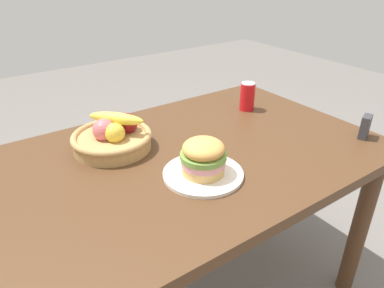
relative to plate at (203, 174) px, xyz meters
name	(u,v)px	position (x,y,z in m)	size (l,w,h in m)	color
dining_table	(189,176)	(0.05, 0.15, -0.11)	(1.40, 0.90, 0.75)	#4C301C
plate	(203,174)	(0.00, 0.00, 0.00)	(0.26, 0.26, 0.01)	silver
sandwich	(203,156)	(0.00, 0.00, 0.06)	(0.15, 0.15, 0.12)	#DBAD60
soda_can	(247,96)	(0.49, 0.33, 0.06)	(0.07, 0.07, 0.13)	red
fruit_basket	(113,136)	(-0.16, 0.34, 0.04)	(0.29, 0.29, 0.14)	tan
napkin_holder	(365,127)	(0.67, -0.14, 0.04)	(0.06, 0.03, 0.09)	#333338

